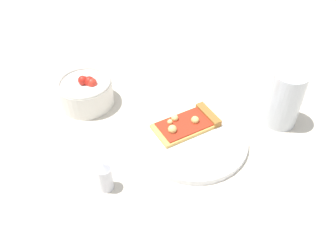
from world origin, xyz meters
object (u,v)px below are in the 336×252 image
object	(u,v)px
pizza_slice_main	(188,123)
pepper_shaker	(105,176)
plate	(195,139)
soda_glass	(284,101)
salad_bowl	(86,92)

from	to	relation	value
pizza_slice_main	pepper_shaker	distance (m)	0.24
plate	pepper_shaker	distance (m)	0.22
soda_glass	pizza_slice_main	bearing A→B (deg)	148.36
plate	soda_glass	distance (m)	0.22
plate	soda_glass	world-z (taller)	soda_glass
pepper_shaker	soda_glass	bearing A→B (deg)	-12.56
salad_bowl	pepper_shaker	size ratio (longest dim) A/B	1.91
pepper_shaker	plate	bearing A→B (deg)	-4.51
soda_glass	pepper_shaker	bearing A→B (deg)	167.44
salad_bowl	soda_glass	distance (m)	0.47
pizza_slice_main	soda_glass	xyz separation A→B (m)	(0.19, -0.12, 0.04)
pepper_shaker	pizza_slice_main	bearing A→B (deg)	5.14
soda_glass	pepper_shaker	xyz separation A→B (m)	(-0.42, 0.09, -0.03)
pizza_slice_main	soda_glass	world-z (taller)	soda_glass
plate	soda_glass	bearing A→B (deg)	-20.83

